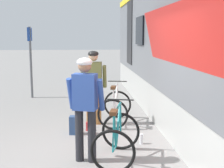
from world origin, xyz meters
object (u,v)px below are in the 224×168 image
object	(u,v)px
bicycle_near_white	(115,107)
platform_sign_post	(30,50)
cyclist_near_in_olive	(94,81)
water_bottle_near_the_bikes	(141,139)
water_bottle_by_the_backpack	(87,126)
bicycle_far_teal	(117,138)
cyclist_far_in_blue	(85,100)
backpack_on_platform	(76,125)

from	to	relation	value
bicycle_near_white	platform_sign_post	bearing A→B (deg)	127.12
cyclist_near_in_olive	water_bottle_near_the_bikes	bearing A→B (deg)	-58.78
cyclist_near_in_olive	water_bottle_by_the_backpack	size ratio (longest dim) A/B	8.69
cyclist_near_in_olive	bicycle_far_teal	bearing A→B (deg)	-81.82
bicycle_near_white	cyclist_far_in_blue	bearing A→B (deg)	-108.45
cyclist_near_in_olive	bicycle_far_teal	xyz separation A→B (m)	(0.32, -2.22, -0.65)
platform_sign_post	water_bottle_by_the_backpack	bearing A→B (deg)	-64.41
cyclist_far_in_blue	water_bottle_near_the_bikes	bearing A→B (deg)	33.47
bicycle_far_teal	platform_sign_post	xyz separation A→B (m)	(-2.33, 5.55, 1.22)
backpack_on_platform	platform_sign_post	world-z (taller)	platform_sign_post
backpack_on_platform	water_bottle_near_the_bikes	xyz separation A→B (m)	(1.29, -0.72, -0.10)
cyclist_far_in_blue	bicycle_near_white	xyz separation A→B (m)	(0.73, 2.18, -0.65)
cyclist_far_in_blue	backpack_on_platform	xyz separation A→B (m)	(-0.20, 1.44, -0.85)
platform_sign_post	bicycle_far_teal	bearing A→B (deg)	-67.25
cyclist_near_in_olive	bicycle_near_white	distance (m)	0.83
backpack_on_platform	platform_sign_post	xyz separation A→B (m)	(-1.60, 4.07, 1.42)
cyclist_far_in_blue	bicycle_far_teal	distance (m)	0.84
cyclist_near_in_olive	water_bottle_near_the_bikes	world-z (taller)	cyclist_near_in_olive
cyclist_near_in_olive	water_bottle_by_the_backpack	distance (m)	1.10
water_bottle_near_the_bikes	backpack_on_platform	bearing A→B (deg)	150.81
cyclist_near_in_olive	cyclist_far_in_blue	distance (m)	2.19
bicycle_far_teal	water_bottle_near_the_bikes	xyz separation A→B (m)	(0.57, 0.76, -0.30)
cyclist_near_in_olive	bicycle_far_teal	distance (m)	2.33
bicycle_near_white	backpack_on_platform	world-z (taller)	bicycle_near_white
water_bottle_near_the_bikes	water_bottle_by_the_backpack	world-z (taller)	water_bottle_by_the_backpack
water_bottle_near_the_bikes	platform_sign_post	distance (m)	5.80
platform_sign_post	backpack_on_platform	bearing A→B (deg)	-68.53
cyclist_near_in_olive	backpack_on_platform	distance (m)	1.20
cyclist_far_in_blue	platform_sign_post	distance (m)	5.83
backpack_on_platform	platform_sign_post	distance (m)	4.60
water_bottle_by_the_backpack	cyclist_far_in_blue	bearing A→B (deg)	-91.62
cyclist_near_in_olive	water_bottle_by_the_backpack	world-z (taller)	cyclist_near_in_olive
bicycle_near_white	water_bottle_near_the_bikes	size ratio (longest dim) A/B	5.97
cyclist_far_in_blue	backpack_on_platform	distance (m)	1.69
bicycle_near_white	cyclist_near_in_olive	bearing A→B (deg)	179.55
bicycle_near_white	backpack_on_platform	xyz separation A→B (m)	(-0.92, -0.73, -0.20)
backpack_on_platform	water_bottle_by_the_backpack	size ratio (longest dim) A/B	1.97
cyclist_near_in_olive	water_bottle_near_the_bikes	size ratio (longest dim) A/B	8.79
bicycle_far_teal	water_bottle_by_the_backpack	xyz separation A→B (m)	(-0.48, 1.69, -0.30)
cyclist_far_in_blue	backpack_on_platform	bearing A→B (deg)	97.80
bicycle_near_white	bicycle_far_teal	size ratio (longest dim) A/B	0.99
water_bottle_near_the_bikes	water_bottle_by_the_backpack	distance (m)	1.40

